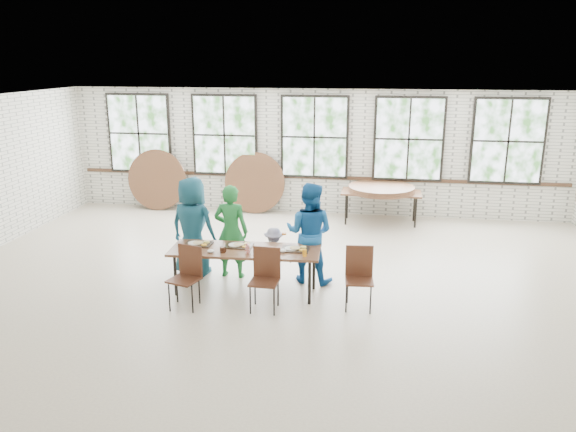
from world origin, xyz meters
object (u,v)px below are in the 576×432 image
(chair_near_left, at_px, (187,271))
(storage_table, at_px, (381,194))
(dining_table, at_px, (245,252))
(chair_near_right, at_px, (266,273))

(chair_near_left, xyz_separation_m, storage_table, (2.93, 5.02, 0.13))
(dining_table, distance_m, storage_table, 4.89)
(chair_near_left, bearing_deg, storage_table, 76.74)
(dining_table, bearing_deg, storage_table, 61.09)
(dining_table, distance_m, chair_near_left, 1.00)
(chair_near_right, xyz_separation_m, storage_table, (1.73, 4.91, 0.13))
(dining_table, relative_size, storage_table, 1.34)
(dining_table, height_order, storage_table, same)
(chair_near_left, bearing_deg, chair_near_right, 22.18)
(storage_table, bearing_deg, dining_table, -115.11)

